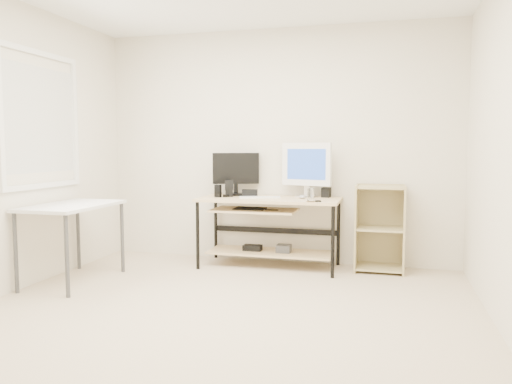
{
  "coord_description": "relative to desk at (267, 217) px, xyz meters",
  "views": [
    {
      "loc": [
        1.22,
        -3.5,
        1.29
      ],
      "look_at": [
        -0.05,
        1.3,
        0.84
      ],
      "focal_mm": 35.0,
      "sensor_mm": 36.0,
      "label": 1
    }
  ],
  "objects": [
    {
      "name": "room",
      "position": [
        -0.11,
        -1.62,
        0.78
      ],
      "size": [
        4.01,
        4.01,
        2.62
      ],
      "color": "beige",
      "rests_on": "ground"
    },
    {
      "name": "smartphone",
      "position": [
        0.57,
        -0.22,
        0.22
      ],
      "size": [
        0.08,
        0.12,
        0.01
      ],
      "primitive_type": "cube",
      "rotation": [
        0.0,
        0.0,
        0.2
      ],
      "color": "black",
      "rests_on": "desk"
    },
    {
      "name": "speaker_left",
      "position": [
        -0.43,
        0.01,
        0.31
      ],
      "size": [
        0.11,
        0.11,
        0.18
      ],
      "rotation": [
        0.0,
        0.0,
        0.31
      ],
      "color": "black",
      "rests_on": "desk"
    },
    {
      "name": "white_imac",
      "position": [
        0.39,
        0.19,
        0.55
      ],
      "size": [
        0.55,
        0.18,
        0.59
      ],
      "rotation": [
        0.0,
        0.0,
        -0.21
      ],
      "color": "silver",
      "rests_on": "desk"
    },
    {
      "name": "mouse",
      "position": [
        0.37,
        0.02,
        0.23
      ],
      "size": [
        0.1,
        0.12,
        0.04
      ],
      "primitive_type": "ellipsoid",
      "rotation": [
        0.0,
        0.0,
        0.33
      ],
      "color": "#B1B1B6",
      "rests_on": "desk"
    },
    {
      "name": "speaker_right",
      "position": [
        0.6,
        0.22,
        0.26
      ],
      "size": [
        0.1,
        0.1,
        0.11
      ],
      "primitive_type": "cube",
      "rotation": [
        0.0,
        0.0,
        -0.18
      ],
      "color": "black",
      "rests_on": "desk"
    },
    {
      "name": "audio_controller",
      "position": [
        -0.53,
        -0.08,
        0.28
      ],
      "size": [
        0.08,
        0.06,
        0.14
      ],
      "primitive_type": "cube",
      "rotation": [
        0.0,
        0.0,
        -0.23
      ],
      "color": "black",
      "rests_on": "desk"
    },
    {
      "name": "keyboard",
      "position": [
        -0.07,
        -0.03,
        0.22
      ],
      "size": [
        0.45,
        0.24,
        0.02
      ],
      "primitive_type": "cube",
      "rotation": [
        0.0,
        0.0,
        0.28
      ],
      "color": "white",
      "rests_on": "desk"
    },
    {
      "name": "volume_puck",
      "position": [
        -0.45,
        -0.03,
        0.23
      ],
      "size": [
        0.07,
        0.07,
        0.03
      ],
      "primitive_type": "cylinder",
      "rotation": [
        0.0,
        0.0,
        -0.08
      ],
      "color": "black",
      "rests_on": "desk"
    },
    {
      "name": "center_speaker",
      "position": [
        -0.2,
        0.03,
        0.25
      ],
      "size": [
        0.18,
        0.11,
        0.08
      ],
      "primitive_type": "cube",
      "rotation": [
        0.0,
        0.0,
        0.21
      ],
      "color": "black",
      "rests_on": "desk"
    },
    {
      "name": "coaster",
      "position": [
        0.51,
        -0.28,
        0.21
      ],
      "size": [
        0.1,
        0.1,
        0.01
      ],
      "primitive_type": "cylinder",
      "rotation": [
        0.0,
        0.0,
        0.2
      ],
      "color": "olive",
      "rests_on": "desk"
    },
    {
      "name": "shelf_unit",
      "position": [
        1.18,
        0.16,
        -0.09
      ],
      "size": [
        0.5,
        0.4,
        0.9
      ],
      "color": "tan",
      "rests_on": "ground"
    },
    {
      "name": "side_table",
      "position": [
        -1.65,
        -1.06,
        0.13
      ],
      "size": [
        0.6,
        1.0,
        0.75
      ],
      "color": "white",
      "rests_on": "ground"
    },
    {
      "name": "black_monitor",
      "position": [
        -0.41,
        0.19,
        0.48
      ],
      "size": [
        0.5,
        0.26,
        0.48
      ],
      "rotation": [
        0.0,
        0.0,
        0.41
      ],
      "color": "black",
      "rests_on": "desk"
    },
    {
      "name": "drinking_glass",
      "position": [
        0.51,
        -0.28,
        0.28
      ],
      "size": [
        0.08,
        0.08,
        0.13
      ],
      "primitive_type": "cylinder",
      "rotation": [
        0.0,
        0.0,
        0.2
      ],
      "color": "white",
      "rests_on": "coaster"
    },
    {
      "name": "desk",
      "position": [
        0.0,
        0.0,
        0.0
      ],
      "size": [
        1.5,
        0.65,
        0.75
      ],
      "color": "beige",
      "rests_on": "ground"
    }
  ]
}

